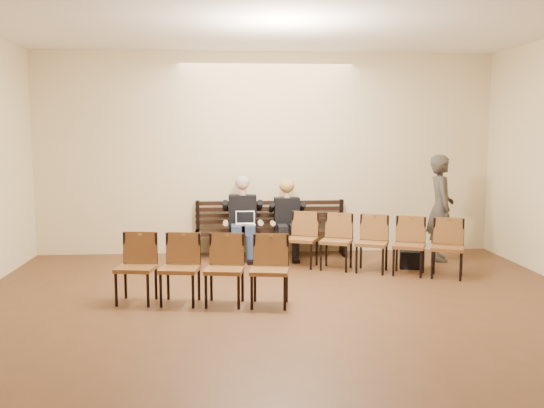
{
  "coord_description": "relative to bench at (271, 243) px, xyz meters",
  "views": [
    {
      "loc": [
        -0.71,
        -5.61,
        2.14
      ],
      "look_at": [
        0.03,
        4.05,
        0.98
      ],
      "focal_mm": 40.0,
      "sensor_mm": 36.0,
      "label": 1
    }
  ],
  "objects": [
    {
      "name": "ground",
      "position": [
        -0.05,
        -4.65,
        -0.23
      ],
      "size": [
        10.0,
        10.0,
        0.0
      ],
      "primitive_type": "plane",
      "color": "#58321E",
      "rests_on": "ground"
    },
    {
      "name": "room_walls",
      "position": [
        -0.05,
        -3.86,
        2.31
      ],
      "size": [
        8.02,
        10.01,
        3.51
      ],
      "color": "beige",
      "rests_on": "ground"
    },
    {
      "name": "bench",
      "position": [
        0.0,
        0.0,
        0.0
      ],
      "size": [
        2.6,
        0.9,
        0.45
      ],
      "primitive_type": "cube",
      "color": "black",
      "rests_on": "ground"
    },
    {
      "name": "seated_man",
      "position": [
        -0.49,
        -0.12,
        0.47
      ],
      "size": [
        0.58,
        0.8,
        1.39
      ],
      "primitive_type": null,
      "color": "black",
      "rests_on": "ground"
    },
    {
      "name": "seated_woman",
      "position": [
        0.27,
        -0.12,
        0.39
      ],
      "size": [
        0.53,
        0.74,
        1.24
      ],
      "primitive_type": null,
      "color": "black",
      "rests_on": "ground"
    },
    {
      "name": "laptop",
      "position": [
        -0.45,
        -0.36,
        0.34
      ],
      "size": [
        0.36,
        0.31,
        0.23
      ],
      "primitive_type": "cube",
      "rotation": [
        0.0,
        0.0,
        -0.2
      ],
      "color": "silver",
      "rests_on": "bench"
    },
    {
      "name": "water_bottle",
      "position": [
        0.36,
        -0.4,
        0.34
      ],
      "size": [
        0.08,
        0.08,
        0.23
      ],
      "primitive_type": "cylinder",
      "rotation": [
        0.0,
        0.0,
        0.08
      ],
      "color": "silver",
      "rests_on": "bench"
    },
    {
      "name": "bag",
      "position": [
        2.14,
        -1.12,
        -0.09
      ],
      "size": [
        0.42,
        0.34,
        0.27
      ],
      "primitive_type": "cube",
      "rotation": [
        0.0,
        0.0,
        -0.24
      ],
      "color": "black",
      "rests_on": "ground"
    },
    {
      "name": "passerby",
      "position": [
        2.78,
        -0.55,
        0.79
      ],
      "size": [
        0.59,
        0.8,
        2.02
      ],
      "primitive_type": "imported",
      "rotation": [
        0.0,
        0.0,
        1.42
      ],
      "color": "#37332D",
      "rests_on": "ground"
    },
    {
      "name": "chair_row_front",
      "position": [
        1.45,
        -1.31,
        0.21
      ],
      "size": [
        2.65,
        1.49,
        0.87
      ],
      "primitive_type": "cube",
      "rotation": [
        0.0,
        0.0,
        -0.41
      ],
      "color": "brown",
      "rests_on": "ground"
    },
    {
      "name": "chair_row_back",
      "position": [
        -1.07,
        -2.88,
        0.21
      ],
      "size": [
        2.18,
        0.81,
        0.88
      ],
      "primitive_type": "cube",
      "rotation": [
        0.0,
        0.0,
        -0.16
      ],
      "color": "brown",
      "rests_on": "ground"
    }
  ]
}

